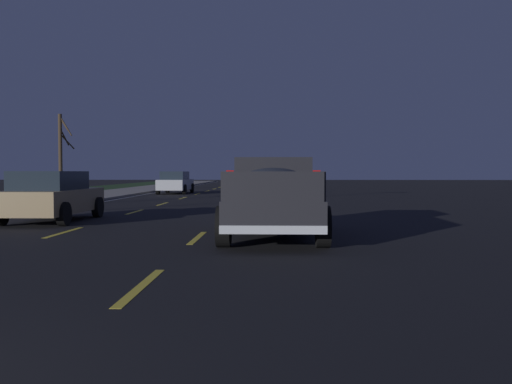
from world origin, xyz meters
TOP-DOWN VIEW (x-y plane):
  - ground at (27.00, 0.00)m, footprint 144.00×144.00m
  - sidewalk_shoulder at (27.00, 7.45)m, footprint 108.00×4.00m
  - lane_markings at (30.54, 3.07)m, footprint 108.00×7.04m
  - pickup_truck at (10.04, -3.50)m, footprint 5.42×2.28m
  - sedan_silver at (35.00, 3.35)m, footprint 4.44×2.08m
  - sedan_tan at (13.69, 3.28)m, footprint 4.41×2.04m
  - bare_tree_far at (37.60, 12.43)m, footprint 1.16×1.09m

SIDE VIEW (x-z plane):
  - ground at x=27.00m, z-range 0.00..0.00m
  - lane_markings at x=30.54m, z-range 0.00..0.01m
  - sidewalk_shoulder at x=27.00m, z-range 0.00..0.12m
  - sedan_silver at x=35.00m, z-range 0.01..1.55m
  - sedan_tan at x=13.69m, z-range 0.01..1.55m
  - pickup_truck at x=10.04m, z-range 0.05..1.92m
  - bare_tree_far at x=37.60m, z-range 0.18..6.00m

